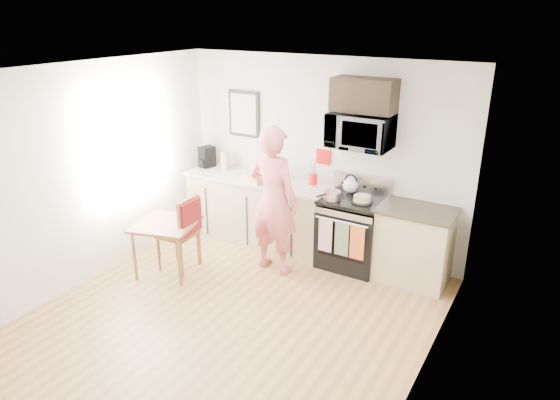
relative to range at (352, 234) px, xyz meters
The scene contains 27 objects.
floor 2.12m from the range, 107.69° to the right, with size 4.60×4.60×0.00m, color #936238.
back_wall 1.12m from the range, 152.75° to the left, with size 4.00×0.04×2.60m, color silver.
left_wall 3.40m from the range, 143.09° to the right, with size 0.04×4.60×2.60m, color silver.
right_wall 2.55m from the range, 55.26° to the right, with size 0.04×4.60×2.60m, color silver.
ceiling 3.00m from the range, 107.69° to the right, with size 4.00×4.60×0.04m, color silver.
window 3.06m from the range, 155.62° to the right, with size 0.06×1.40×1.50m.
cabinet_left 1.43m from the range, behind, with size 2.10×0.60×0.90m, color tan.
countertop_left 1.51m from the range, behind, with size 2.14×0.64×0.04m, color beige.
cabinet_right 0.80m from the range, ahead, with size 0.84×0.60×0.90m, color tan.
countertop_right 0.93m from the range, ahead, with size 0.88×0.64×0.04m, color black.
range is the anchor object (origin of this frame).
microwave 1.33m from the range, 90.06° to the left, with size 0.76×0.51×0.42m, color #B4B3B8.
upper_cabinet 1.75m from the range, 90.04° to the left, with size 0.76×0.35×0.40m, color black.
wall_art 2.27m from the range, behind, with size 0.50×0.04×0.65m.
wall_trivet 1.09m from the range, 151.92° to the left, with size 0.20×0.02×0.20m, color red.
person 1.12m from the range, 143.21° to the right, with size 0.68×0.45×1.88m, color #C93745.
dining_table 2.34m from the range, 145.16° to the right, with size 0.77×0.77×0.67m.
chair 2.10m from the range, 145.45° to the right, with size 0.49×0.45×0.99m.
knife_block 1.28m from the range, behind, with size 0.09×0.12×0.19m, color brown.
utensil_crock 0.94m from the range, 164.23° to the left, with size 0.11×0.11×0.34m.
fruit_bowl 1.33m from the range, behind, with size 0.24×0.24×0.10m.
milk_carton 2.18m from the range, behind, with size 0.10×0.10×0.26m, color tan.
coffee_maker 2.47m from the range, behind, with size 0.22×0.28×0.30m.
bread_bag 1.51m from the range, behind, with size 0.28×0.13×0.10m, color tan.
cake 0.55m from the range, 26.79° to the right, with size 0.26×0.26×0.09m.
kettle 0.63m from the range, 124.04° to the left, with size 0.20×0.20×0.25m.
pot 0.61m from the range, 139.97° to the right, with size 0.22×0.36×0.11m.
Camera 1 is at (2.78, -3.50, 3.12)m, focal length 32.00 mm.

